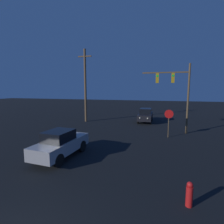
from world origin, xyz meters
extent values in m
cube|color=#99999E|center=(-2.08, 6.33, 0.74)|extent=(1.92, 4.19, 0.72)
cube|color=black|center=(-2.10, 6.12, 1.40)|extent=(1.50, 1.82, 0.61)
cylinder|color=black|center=(-2.73, 7.64, 0.38)|extent=(0.23, 0.76, 0.75)
cylinder|color=black|center=(-1.25, 7.53, 0.38)|extent=(0.23, 0.76, 0.75)
cylinder|color=black|center=(-2.92, 5.12, 0.38)|extent=(0.23, 0.76, 0.75)
cylinder|color=black|center=(-1.43, 5.01, 0.38)|extent=(0.23, 0.76, 0.75)
sphere|color=#F9EFC6|center=(-2.37, 8.41, 0.81)|extent=(0.18, 0.18, 0.18)
sphere|color=#F9EFC6|center=(-1.49, 8.35, 0.81)|extent=(0.18, 0.18, 0.18)
cube|color=black|center=(1.90, 19.33, 0.74)|extent=(1.64, 4.08, 0.72)
cube|color=black|center=(1.90, 19.53, 1.40)|extent=(1.38, 1.73, 0.61)
cylinder|color=black|center=(2.64, 18.06, 0.38)|extent=(0.18, 0.75, 0.75)
cylinder|color=black|center=(1.15, 18.07, 0.38)|extent=(0.18, 0.75, 0.75)
cylinder|color=black|center=(2.65, 20.59, 0.38)|extent=(0.18, 0.75, 0.75)
cylinder|color=black|center=(1.16, 20.60, 0.38)|extent=(0.18, 0.75, 0.75)
sphere|color=#F9EFC6|center=(2.34, 17.27, 0.81)|extent=(0.18, 0.18, 0.18)
sphere|color=#F9EFC6|center=(1.45, 17.27, 0.81)|extent=(0.18, 0.18, 0.18)
cylinder|color=brown|center=(6.12, 14.58, 3.23)|extent=(0.18, 0.18, 6.45)
cube|color=brown|center=(4.01, 14.58, 5.68)|extent=(4.21, 0.12, 0.12)
cube|color=#A57F14|center=(4.71, 14.58, 5.17)|extent=(0.28, 0.28, 0.90)
cylinder|color=green|center=(4.71, 14.43, 5.37)|extent=(0.20, 0.02, 0.20)
cube|color=#A57F14|center=(3.31, 14.58, 5.17)|extent=(0.28, 0.28, 0.90)
cylinder|color=green|center=(3.31, 14.43, 5.37)|extent=(0.20, 0.02, 0.20)
cylinder|color=brown|center=(4.42, 12.70, 1.20)|extent=(0.07, 0.07, 2.41)
cylinder|color=red|center=(4.42, 12.68, 2.04)|extent=(0.73, 0.03, 0.73)
cylinder|color=brown|center=(-5.48, 17.63, 4.51)|extent=(0.28, 0.28, 9.01)
cube|color=brown|center=(-5.48, 17.63, 8.11)|extent=(1.74, 0.14, 0.14)
cylinder|color=red|center=(4.80, 3.52, 0.38)|extent=(0.24, 0.24, 0.75)
sphere|color=red|center=(4.80, 3.52, 0.82)|extent=(0.22, 0.22, 0.22)
camera|label=1|loc=(3.70, -2.77, 4.19)|focal=28.00mm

